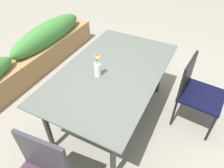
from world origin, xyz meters
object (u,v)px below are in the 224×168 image
at_px(planter_box, 15,67).
at_px(chair_near_right, 196,90).
at_px(dining_table, 112,75).
at_px(flower_vase, 97,68).

bearing_deg(planter_box, chair_near_right, -79.12).
distance_m(dining_table, flower_vase, 0.24).
distance_m(dining_table, planter_box, 1.62).
bearing_deg(planter_box, flower_vase, -92.88).
bearing_deg(chair_near_right, flower_vase, -55.30).
distance_m(chair_near_right, planter_box, 2.54).
xyz_separation_m(dining_table, planter_box, (-0.07, 1.58, -0.36)).
bearing_deg(chair_near_right, planter_box, -73.28).
relative_size(dining_table, chair_near_right, 2.03).
height_order(dining_table, flower_vase, flower_vase).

